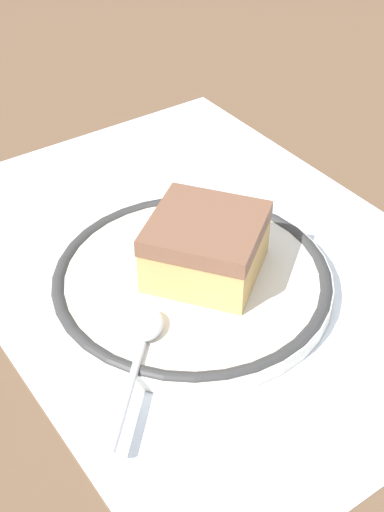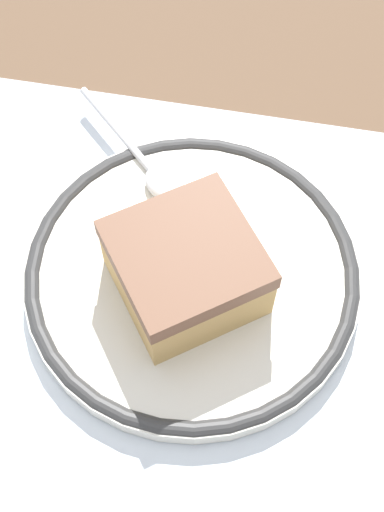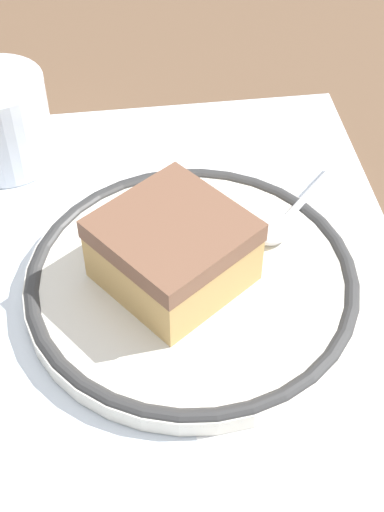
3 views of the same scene
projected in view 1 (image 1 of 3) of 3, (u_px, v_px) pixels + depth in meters
The scene contains 6 objects.
ground_plane at pixel (199, 259), 0.60m from camera, with size 2.40×2.40×0.00m, color brown.
placemat at pixel (199, 258), 0.60m from camera, with size 0.49×0.36×0.00m, color silver.
plate at pixel (192, 280), 0.56m from camera, with size 0.22×0.22×0.02m.
cake_slice at pixel (206, 246), 0.55m from camera, with size 0.12×0.12×0.05m.
spoon at pixel (142, 341), 0.50m from camera, with size 0.10×0.10×0.01m.
napkin at pixel (55, 207), 0.65m from camera, with size 0.14×0.10×0.00m, color white.
Camera 1 is at (-0.38, 0.27, 0.38)m, focal length 49.26 mm.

